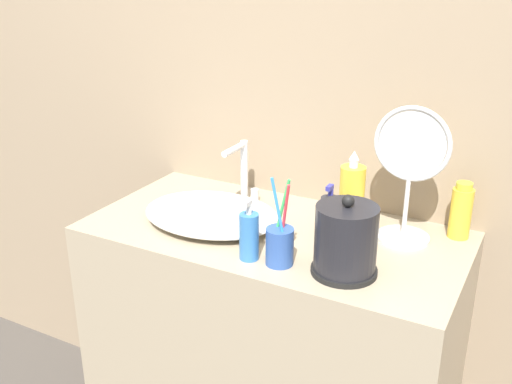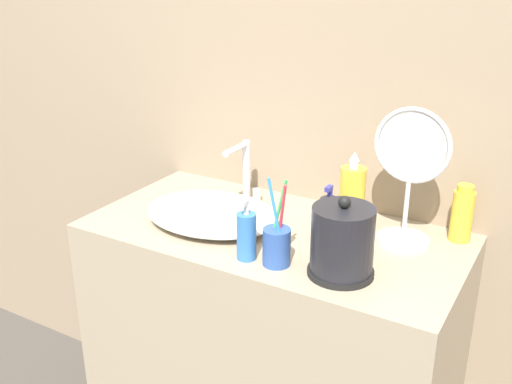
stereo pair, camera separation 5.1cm
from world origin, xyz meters
The scene contains 11 objects.
wall_back centered at (0.00, 0.52, 1.30)m, with size 6.00×0.04×2.60m.
vanity_counter centered at (0.00, 0.25, 0.45)m, with size 1.00×0.50×0.90m.
sink_basin centered at (-0.17, 0.22, 0.93)m, with size 0.39×0.30×0.05m.
faucet centered at (-0.17, 0.39, 1.00)m, with size 0.06×0.12×0.18m.
electric_kettle centered at (0.25, 0.12, 0.98)m, with size 0.15×0.15×0.19m.
toothbrush_cup centered at (0.10, 0.09, 0.95)m, with size 0.07×0.07×0.22m.
lotion_bottle centered at (0.02, 0.08, 0.96)m, with size 0.05×0.05×0.15m.
shampoo_bottle centered at (0.15, 0.28, 0.96)m, with size 0.05×0.05×0.15m.
mouthwash_bottle centered at (0.17, 0.36, 0.99)m, with size 0.07×0.07×0.22m.
hand_cream_bottle centered at (0.44, 0.44, 0.98)m, with size 0.05×0.05×0.15m.
vanity_mirror centered at (0.32, 0.36, 1.09)m, with size 0.19×0.13×0.35m.
Camera 2 is at (0.69, -1.02, 1.59)m, focal length 42.00 mm.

